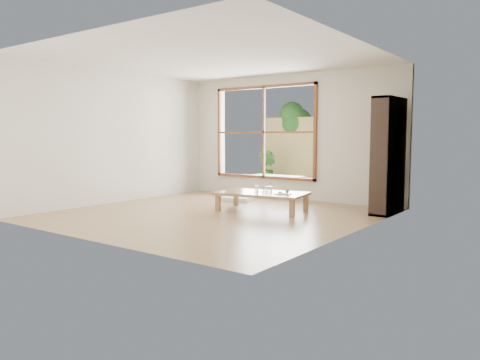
{
  "coord_description": "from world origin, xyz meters",
  "views": [
    {
      "loc": [
        4.99,
        -6.07,
        1.33
      ],
      "look_at": [
        0.14,
        0.53,
        0.55
      ],
      "focal_mm": 35.0,
      "sensor_mm": 36.0,
      "label": 1
    }
  ],
  "objects_px": {
    "bookshelf": "(388,156)",
    "food_tray": "(283,193)",
    "low_table": "(262,194)",
    "garden_bench": "(279,178)"
  },
  "relations": [
    {
      "from": "garden_bench",
      "to": "low_table",
      "type": "bearing_deg",
      "value": -65.3
    },
    {
      "from": "low_table",
      "to": "food_tray",
      "type": "bearing_deg",
      "value": -13.17
    },
    {
      "from": "bookshelf",
      "to": "food_tray",
      "type": "xyz_separation_m",
      "value": [
        -1.41,
        -1.09,
        -0.63
      ]
    },
    {
      "from": "low_table",
      "to": "bookshelf",
      "type": "relative_size",
      "value": 0.84
    },
    {
      "from": "low_table",
      "to": "bookshelf",
      "type": "distance_m",
      "value": 2.25
    },
    {
      "from": "food_tray",
      "to": "garden_bench",
      "type": "xyz_separation_m",
      "value": [
        -1.59,
        2.43,
        -0.0
      ]
    },
    {
      "from": "low_table",
      "to": "garden_bench",
      "type": "distance_m",
      "value": 2.66
    },
    {
      "from": "bookshelf",
      "to": "food_tray",
      "type": "relative_size",
      "value": 6.17
    },
    {
      "from": "food_tray",
      "to": "bookshelf",
      "type": "bearing_deg",
      "value": 18.94
    },
    {
      "from": "garden_bench",
      "to": "food_tray",
      "type": "bearing_deg",
      "value": -57.39
    }
  ]
}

